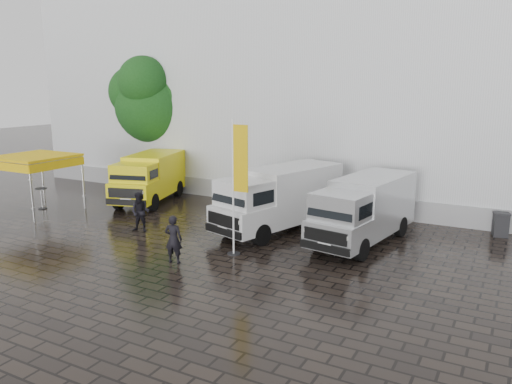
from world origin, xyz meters
TOP-DOWN VIEW (x-y plane):
  - ground at (0.00, 0.00)m, footprint 120.00×120.00m
  - exhibition_hall at (2.00, 16.00)m, footprint 44.00×16.00m
  - hall_plinth at (2.00, 7.95)m, footprint 44.00×0.15m
  - van_yellow at (-9.08, 5.14)m, footprint 3.63×6.00m
  - van_white at (-0.52, 3.58)m, footprint 3.89×6.72m
  - van_silver at (3.25, 3.60)m, footprint 2.95×6.33m
  - canopy_tent at (-12.68, 0.80)m, footprint 3.28×3.28m
  - flagpole at (-0.46, -0.07)m, footprint 0.88×0.50m
  - tree at (-11.78, 8.97)m, footprint 4.62×4.62m
  - cocktail_table at (-13.05, 1.32)m, footprint 0.60×0.60m
  - wheelie_bin at (8.15, 7.30)m, footprint 0.74×0.74m
  - person_front at (-2.06, -1.90)m, footprint 0.74×0.59m
  - person_tent at (-5.77, 0.59)m, footprint 1.02×0.90m

SIDE VIEW (x-z plane):
  - ground at x=0.00m, z-range 0.00..0.00m
  - hall_plinth at x=2.00m, z-range 0.00..1.00m
  - wheelie_bin at x=8.15m, z-range 0.00..1.03m
  - cocktail_table at x=-13.05m, z-range 0.00..1.09m
  - person_tent at x=-5.77m, z-range 0.00..1.74m
  - person_front at x=-2.06m, z-range 0.00..1.78m
  - van_yellow at x=-9.08m, z-range 0.00..2.60m
  - van_silver at x=3.25m, z-range 0.00..2.64m
  - van_white at x=-0.52m, z-range 0.00..2.76m
  - canopy_tent at x=-12.68m, z-range 1.26..4.15m
  - flagpole at x=-0.46m, z-range 0.31..5.43m
  - tree at x=-11.78m, z-range 1.18..9.47m
  - exhibition_hall at x=2.00m, z-range 0.00..12.00m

